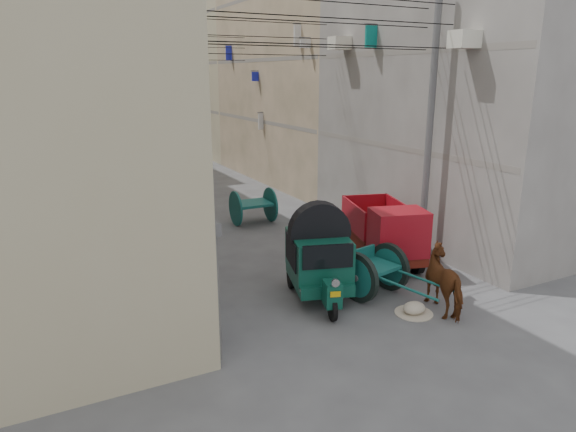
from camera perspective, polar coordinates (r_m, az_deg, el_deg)
ground at (r=10.34m, az=21.63°, el=-18.06°), size 140.00×140.00×0.00m
building_row_right at (r=42.25m, az=-6.84°, el=16.66°), size 8.00×62.00×14.00m
end_cap_building at (r=71.76m, az=-22.47°, el=15.15°), size 22.00×10.00×13.00m
shutters_left at (r=16.57m, az=-16.10°, el=0.77°), size 0.18×14.40×2.88m
signboards at (r=28.01m, az=-13.15°, el=10.80°), size 8.22×40.52×5.67m
ac_units at (r=16.89m, az=12.42°, el=21.64°), size 0.70×6.55×3.35m
utility_poles at (r=23.49m, az=-10.33°, el=11.52°), size 7.40×22.20×8.00m
overhead_cables at (r=21.01m, az=-8.51°, el=18.71°), size 7.40×22.52×1.12m
auto_rickshaw at (r=13.01m, az=3.46°, el=-4.36°), size 2.04×2.80×1.90m
tonga_cart at (r=13.38m, az=9.57°, el=-6.05°), size 1.63×2.99×1.28m
mini_truck at (r=15.38m, az=10.96°, el=-2.24°), size 2.40×3.69×1.92m
second_cart at (r=19.56m, az=-3.89°, el=1.18°), size 1.52×1.35×1.32m
feed_sack at (r=12.79m, az=13.83°, el=-9.89°), size 0.57×0.45×0.28m
horse at (r=12.97m, az=17.31°, el=-6.90°), size 1.16×1.90×1.49m
distant_car_white at (r=26.23m, az=-13.61°, el=4.26°), size 1.71×3.71×1.23m
distant_car_grey at (r=42.45m, az=-16.37°, el=8.18°), size 1.71×3.65×1.16m
distant_car_green at (r=39.11m, az=-18.04°, el=7.45°), size 1.67×3.92×1.13m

